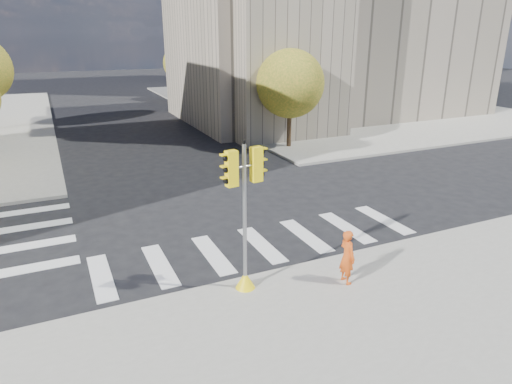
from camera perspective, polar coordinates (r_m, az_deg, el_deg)
ground at (r=17.84m, az=-1.79°, el=-3.98°), size 160.00×160.00×0.00m
sidewalk_far_right at (r=49.30m, az=8.08°, el=11.06°), size 28.00×40.00×0.15m
civic_building at (r=40.63m, az=8.49°, el=19.48°), size 26.00×16.00×19.39m
tree_re_near at (r=28.81m, az=4.29°, el=13.34°), size 4.20×4.20×6.16m
tree_re_mid at (r=39.69m, az=-4.35°, el=15.43°), size 4.60×4.60×6.66m
tree_re_far at (r=51.11m, az=-9.23°, el=15.58°), size 4.00×4.00×5.88m
lamp_near at (r=32.53m, az=1.62°, el=15.00°), size 0.35×0.18×8.11m
lamp_far at (r=45.49m, az=-6.50°, el=16.15°), size 0.35×0.18×8.11m
traffic_signal at (r=12.51m, az=-1.41°, el=-4.69°), size 1.08×0.56×4.32m
photographer at (r=13.49m, az=11.34°, el=-7.94°), size 0.39×0.60×1.64m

